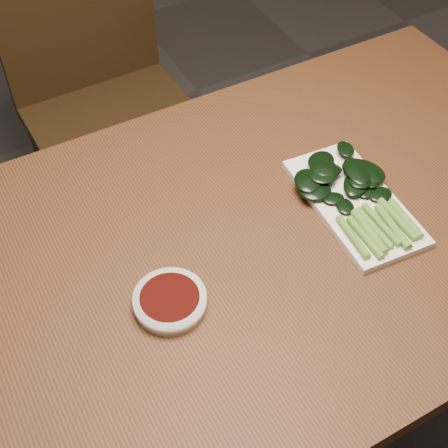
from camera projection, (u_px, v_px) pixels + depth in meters
The scene contains 6 objects.
ground at pixel (242, 418), 1.66m from camera, with size 6.00×6.00×0.00m, color #2E2B2B.
table at pixel (251, 262), 1.15m from camera, with size 1.40×0.80×0.75m.
chair_far at pixel (104, 96), 1.78m from camera, with size 0.47×0.47×0.89m.
sauce_bowl at pixel (170, 301), 0.99m from camera, with size 0.12×0.12×0.03m.
serving_plate at pixel (354, 202), 1.14m from camera, with size 0.17×0.30×0.01m.
gai_lan at pixel (351, 188), 1.14m from camera, with size 0.19×0.28×0.03m.
Camera 1 is at (-0.38, -0.59, 1.59)m, focal length 50.00 mm.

